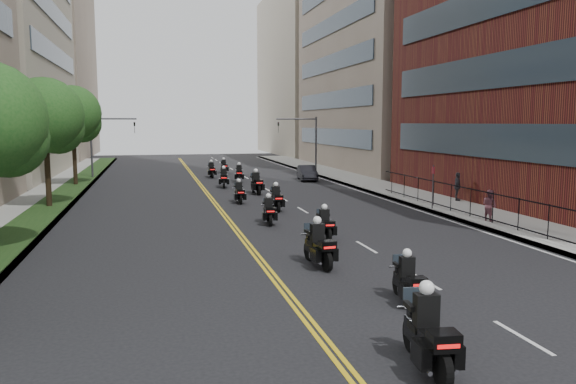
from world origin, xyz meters
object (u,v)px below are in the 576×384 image
(motorcycle_8, at_px, (224,179))
(motorcycle_10, at_px, (211,171))
(motorcycle_2, at_px, (319,247))
(motorcycle_5, at_px, (276,199))
(motorcycle_9, at_px, (239,174))
(motorcycle_6, at_px, (239,193))
(motorcycle_4, at_px, (269,212))
(motorcycle_0, at_px, (428,336))
(motorcycle_1, at_px, (408,282))
(parked_sedan, at_px, (307,173))
(pedestrian_b, at_px, (489,205))
(motorcycle_7, at_px, (256,184))
(motorcycle_3, at_px, (325,225))
(motorcycle_11, at_px, (224,167))
(pedestrian_c, at_px, (457,187))

(motorcycle_8, distance_m, motorcycle_10, 8.14)
(motorcycle_2, relative_size, motorcycle_8, 1.04)
(motorcycle_2, bearing_deg, motorcycle_5, 78.83)
(motorcycle_9, bearing_deg, motorcycle_6, -91.15)
(motorcycle_4, xyz_separation_m, motorcycle_9, (1.60, 20.24, 0.06))
(motorcycle_0, height_order, motorcycle_2, motorcycle_0)
(motorcycle_1, height_order, motorcycle_5, motorcycle_5)
(motorcycle_4, xyz_separation_m, motorcycle_5, (1.29, 4.11, 0.04))
(motorcycle_4, bearing_deg, motorcycle_9, 90.55)
(motorcycle_5, bearing_deg, motorcycle_2, -92.78)
(motorcycle_5, height_order, parked_sedan, motorcycle_5)
(motorcycle_5, relative_size, pedestrian_b, 1.42)
(parked_sedan, bearing_deg, motorcycle_1, -93.25)
(motorcycle_6, xyz_separation_m, motorcycle_10, (0.02, 16.93, 0.04))
(motorcycle_4, bearing_deg, motorcycle_0, -85.70)
(motorcycle_7, height_order, pedestrian_b, motorcycle_7)
(motorcycle_2, bearing_deg, motorcycle_1, -79.79)
(motorcycle_2, height_order, parked_sedan, motorcycle_2)
(motorcycle_0, height_order, motorcycle_3, motorcycle_0)
(motorcycle_6, relative_size, motorcycle_10, 0.94)
(motorcycle_10, relative_size, motorcycle_11, 1.03)
(motorcycle_0, xyz_separation_m, motorcycle_5, (1.52, 21.29, -0.08))
(motorcycle_4, height_order, motorcycle_8, motorcycle_8)
(motorcycle_2, relative_size, motorcycle_3, 1.16)
(motorcycle_2, distance_m, parked_sedan, 29.72)
(motorcycle_7, distance_m, pedestrian_c, 13.74)
(motorcycle_10, bearing_deg, motorcycle_2, -90.08)
(motorcycle_7, bearing_deg, motorcycle_8, 108.61)
(motorcycle_8, bearing_deg, motorcycle_10, 97.22)
(motorcycle_5, bearing_deg, motorcycle_7, 90.96)
(motorcycle_6, distance_m, motorcycle_8, 8.79)
(motorcycle_3, relative_size, motorcycle_8, 0.90)
(pedestrian_b, relative_size, pedestrian_c, 0.89)
(motorcycle_1, relative_size, motorcycle_4, 1.00)
(motorcycle_3, distance_m, pedestrian_b, 9.33)
(motorcycle_9, distance_m, parked_sedan, 6.02)
(parked_sedan, bearing_deg, motorcycle_5, -104.02)
(motorcycle_0, bearing_deg, motorcycle_4, 95.79)
(motorcycle_7, relative_size, parked_sedan, 0.61)
(motorcycle_7, relative_size, motorcycle_8, 1.06)
(motorcycle_7, xyz_separation_m, motorcycle_11, (-0.22, 16.67, -0.08))
(parked_sedan, xyz_separation_m, pedestrian_b, (3.20, -22.65, 0.28))
(motorcycle_7, height_order, motorcycle_9, motorcycle_7)
(motorcycle_6, height_order, pedestrian_b, pedestrian_b)
(motorcycle_2, distance_m, motorcycle_5, 12.76)
(motorcycle_3, bearing_deg, motorcycle_7, 93.12)
(motorcycle_5, distance_m, motorcycle_9, 16.14)
(motorcycle_0, height_order, motorcycle_4, motorcycle_0)
(motorcycle_2, xyz_separation_m, pedestrian_b, (10.79, 6.08, 0.24))
(motorcycle_0, xyz_separation_m, pedestrian_b, (11.04, 14.67, 0.20))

